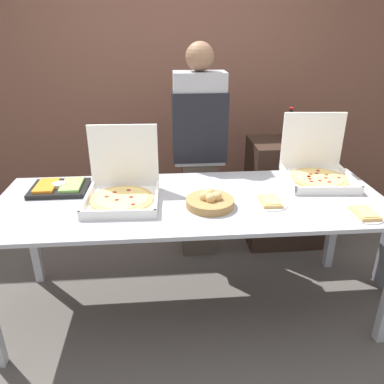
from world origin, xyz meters
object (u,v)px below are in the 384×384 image
object	(u,v)px
veggie_tray	(59,187)
soda_bottle	(290,126)
bread_basket	(210,201)
pizza_box_near_left	(317,169)
paper_plate_front_center	(270,202)
soda_can_silver	(294,130)
pizza_box_far_left	(123,188)
person_server_vest	(199,144)
soda_can_colored	(311,130)
paper_plate_front_left	(365,214)

from	to	relation	value
veggie_tray	soda_bottle	distance (m)	1.95
soda_bottle	veggie_tray	bearing A→B (deg)	-157.80
bread_basket	soda_bottle	size ratio (longest dim) A/B	1.05
pizza_box_near_left	paper_plate_front_center	bearing A→B (deg)	-135.53
veggie_tray	soda_bottle	size ratio (longest dim) A/B	1.32
pizza_box_near_left	soda_can_silver	distance (m)	0.78
pizza_box_near_left	pizza_box_far_left	bearing A→B (deg)	-165.99
bread_basket	person_server_vest	xyz separation A→B (m)	(0.02, 0.86, 0.10)
soda_can_colored	veggie_tray	bearing A→B (deg)	-158.27
veggie_tray	person_server_vest	size ratio (longest dim) A/B	0.21
pizza_box_far_left	soda_can_colored	world-z (taller)	pizza_box_far_left
paper_plate_front_center	pizza_box_far_left	bearing A→B (deg)	171.37
veggie_tray	paper_plate_front_left	bearing A→B (deg)	-15.72
pizza_box_near_left	paper_plate_front_left	bearing A→B (deg)	-78.79
veggie_tray	pizza_box_near_left	bearing A→B (deg)	1.62
soda_bottle	paper_plate_front_center	bearing A→B (deg)	-113.10
bread_basket	soda_can_colored	xyz separation A→B (m)	(1.05, 1.13, 0.13)
pizza_box_near_left	veggie_tray	bearing A→B (deg)	-174.01
soda_bottle	person_server_vest	distance (m)	0.83
soda_can_colored	person_server_vest	xyz separation A→B (m)	(-1.03, -0.27, -0.03)
pizza_box_far_left	soda_bottle	xyz separation A→B (m)	(1.36, 0.91, 0.14)
paper_plate_front_left	soda_can_colored	xyz separation A→B (m)	(0.17, 1.33, 0.15)
soda_bottle	bread_basket	bearing A→B (deg)	-127.95
paper_plate_front_left	veggie_tray	world-z (taller)	veggie_tray
pizza_box_near_left	person_server_vest	distance (m)	0.93
pizza_box_far_left	soda_can_silver	bearing A→B (deg)	36.82
soda_bottle	pizza_box_far_left	bearing A→B (deg)	-146.15
soda_can_colored	person_server_vest	distance (m)	1.07
soda_bottle	soda_can_colored	world-z (taller)	soda_bottle
paper_plate_front_left	bread_basket	size ratio (longest dim) A/B	0.75
paper_plate_front_left	soda_bottle	world-z (taller)	soda_bottle
pizza_box_far_left	soda_can_silver	world-z (taller)	pizza_box_far_left
soda_can_silver	soda_can_colored	xyz separation A→B (m)	(0.15, -0.01, 0.00)
veggie_tray	bread_basket	distance (m)	1.03
pizza_box_far_left	person_server_vest	xyz separation A→B (m)	(0.56, 0.72, 0.06)
pizza_box_far_left	paper_plate_front_left	bearing A→B (deg)	-11.69
paper_plate_front_left	soda_can_silver	xyz separation A→B (m)	(0.02, 1.34, 0.15)
pizza_box_near_left	soda_bottle	xyz separation A→B (m)	(0.01, 0.68, 0.14)
paper_plate_front_center	soda_bottle	distance (m)	1.16
paper_plate_front_left	soda_can_silver	size ratio (longest dim) A/B	1.78
soda_bottle	paper_plate_front_left	bearing A→B (deg)	-87.40
pizza_box_far_left	soda_bottle	size ratio (longest dim) A/B	1.70
paper_plate_front_center	soda_can_colored	size ratio (longest dim) A/B	1.81
bread_basket	soda_bottle	distance (m)	1.35
veggie_tray	soda_can_silver	xyz separation A→B (m)	(1.87, 0.82, 0.14)
pizza_box_far_left	paper_plate_front_left	xyz separation A→B (m)	(1.42, -0.34, -0.07)
pizza_box_near_left	paper_plate_front_left	world-z (taller)	pizza_box_near_left
paper_plate_front_left	soda_can_colored	bearing A→B (deg)	82.59
person_server_vest	veggie_tray	bearing A→B (deg)	28.44
veggie_tray	soda_can_colored	world-z (taller)	soda_can_colored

